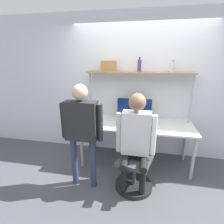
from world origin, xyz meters
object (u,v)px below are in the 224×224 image
object	(u,v)px
bottle_clear	(173,67)
cell_phone	(149,127)
person_seated	(136,136)
monitor	(134,108)
person_standing	(82,125)
bottle_purple	(139,65)
office_chair	(135,169)
laptop	(134,123)
storage_box	(109,66)

from	to	relation	value
bottle_clear	cell_phone	bearing A→B (deg)	-130.45
cell_phone	person_seated	xyz separation A→B (m)	(-0.18, -0.56, 0.09)
monitor	person_standing	distance (m)	1.20
bottle_purple	bottle_clear	bearing A→B (deg)	-0.00
person_seated	person_standing	distance (m)	0.77
person_seated	bottle_clear	xyz separation A→B (m)	(0.52, 0.95, 0.88)
monitor	office_chair	size ratio (longest dim) A/B	0.68
cell_phone	person_seated	bearing A→B (deg)	-108.18
person_seated	office_chair	bearing A→B (deg)	77.19
office_chair	person_seated	bearing A→B (deg)	-102.81
monitor	cell_phone	world-z (taller)	monitor
monitor	bottle_clear	xyz separation A→B (m)	(0.62, 0.03, 0.75)
laptop	office_chair	size ratio (longest dim) A/B	0.30
office_chair	storage_box	bearing A→B (deg)	123.45
laptop	office_chair	world-z (taller)	laptop
storage_box	bottle_purple	bearing A→B (deg)	0.00
bottle_clear	bottle_purple	size ratio (longest dim) A/B	0.75
laptop	bottle_purple	xyz separation A→B (m)	(0.03, 0.38, 0.93)
monitor	bottle_clear	size ratio (longest dim) A/B	3.37
person_seated	person_standing	size ratio (longest dim) A/B	0.92
bottle_purple	laptop	bearing A→B (deg)	-93.96
storage_box	office_chair	bearing A→B (deg)	-56.55
person_seated	bottle_purple	bearing A→B (deg)	92.27
storage_box	laptop	bearing A→B (deg)	-36.13
monitor	person_seated	world-z (taller)	person_seated
laptop	storage_box	size ratio (longest dim) A/B	1.16
person_seated	storage_box	bearing A→B (deg)	121.79
cell_phone	storage_box	bearing A→B (deg)	152.83
person_standing	storage_box	xyz separation A→B (m)	(0.16, 1.04, 0.75)
cell_phone	storage_box	size ratio (longest dim) A/B	0.62
monitor	person_seated	distance (m)	0.94
person_standing	storage_box	bearing A→B (deg)	81.01
bottle_purple	monitor	bearing A→B (deg)	-156.05
office_chair	bottle_clear	bearing A→B (deg)	60.66
monitor	storage_box	bearing A→B (deg)	176.91
cell_phone	person_standing	xyz separation A→B (m)	(-0.94, -0.64, 0.22)
laptop	bottle_clear	bearing A→B (deg)	33.28
monitor	office_chair	distance (m)	1.13
person_standing	laptop	bearing A→B (deg)	43.39
cell_phone	bottle_purple	world-z (taller)	bottle_purple
person_standing	bottle_purple	bearing A→B (deg)	55.33
monitor	bottle_purple	size ratio (longest dim) A/B	2.53
laptop	office_chair	bearing A→B (deg)	-81.94
laptop	person_seated	world-z (taller)	person_seated
laptop	person_standing	distance (m)	0.96
office_chair	storage_box	distance (m)	1.82
laptop	cell_phone	distance (m)	0.25
laptop	office_chair	xyz separation A→B (m)	(0.07, -0.52, -0.54)
bottle_purple	office_chair	bearing A→B (deg)	-86.99
monitor	person_standing	bearing A→B (deg)	-123.04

